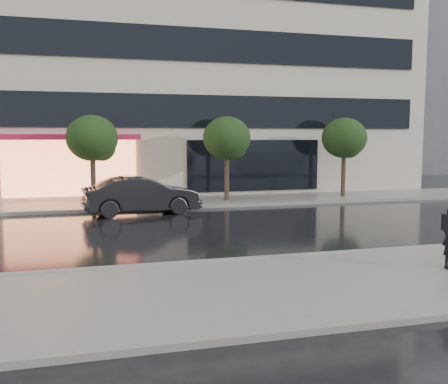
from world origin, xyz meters
name	(u,v)px	position (x,y,z in m)	size (l,w,h in m)	color
ground	(218,255)	(0.00, 0.00, 0.00)	(120.00, 120.00, 0.00)	black
sidewalk_near	(259,290)	(0.00, -3.25, 0.06)	(60.00, 4.50, 0.12)	slate
sidewalk_far	(162,203)	(0.00, 10.25, 0.06)	(60.00, 3.50, 0.12)	slate
curb_near	(228,262)	(0.00, -1.00, 0.07)	(60.00, 0.25, 0.14)	gray
curb_far	(168,208)	(0.00, 8.50, 0.07)	(60.00, 0.25, 0.14)	gray
office_building	(141,35)	(0.00, 17.97, 9.00)	(30.00, 12.76, 18.00)	beige
bg_building_right	(416,83)	(26.00, 28.00, 8.00)	(12.00, 12.00, 16.00)	#4C4C54
tree_mid_west	(94,140)	(-2.94, 10.03, 2.92)	(2.20, 2.20, 3.99)	#33261C
tree_mid_east	(228,140)	(3.06, 10.03, 2.92)	(2.20, 2.20, 3.99)	#33261C
tree_far_east	(345,140)	(9.06, 10.03, 2.92)	(2.20, 2.20, 3.99)	#33261C
parked_car	(142,195)	(-1.18, 7.54, 0.75)	(1.59, 4.56, 1.50)	black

